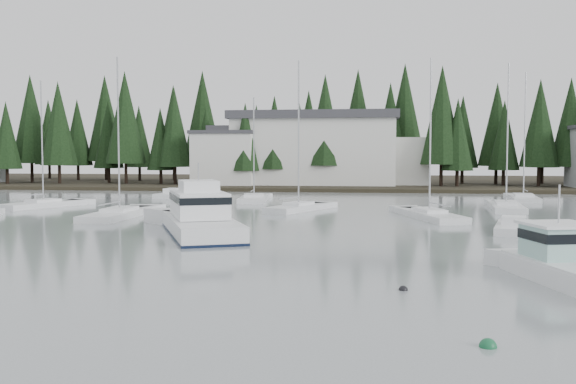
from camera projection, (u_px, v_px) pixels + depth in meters
The scene contains 18 objects.
ground at pixel (203, 373), 15.13m from camera, with size 260.00×260.00×0.00m, color gray.
far_shore_land at pixel (351, 183), 111.09m from camera, with size 240.00×54.00×1.00m, color black.
conifer_treeline at pixel (348, 186), 100.21m from camera, with size 200.00×22.00×20.00m, color black, non-canonical shape.
house_west at pixel (225, 157), 95.40m from camera, with size 9.54×7.42×8.75m.
harbor_inn at pixel (328, 149), 96.63m from camera, with size 29.50×11.50×10.90m.
cabin_cruiser_center at pixel (200, 221), 41.34m from camera, with size 8.43×12.84×5.30m.
lobster_boat_teal at pixel (574, 270), 25.50m from camera, with size 4.79×8.45×4.45m.
sailboat_2 at pixel (44, 206), 61.77m from camera, with size 5.72×8.85×12.65m.
sailboat_3 at pixel (429, 217), 51.34m from camera, with size 5.35×10.49×13.27m.
sailboat_6 at pixel (506, 209), 59.00m from camera, with size 3.63×9.89×13.94m.
sailboat_7 at pixel (523, 200), 70.08m from camera, with size 3.66×8.90×14.49m.
sailboat_8 at pixel (120, 216), 52.39m from camera, with size 2.90×10.73×13.49m.
sailboat_9 at pixel (254, 200), 69.58m from camera, with size 3.65×9.05×11.75m.
sailboat_10 at pixel (299, 209), 58.10m from camera, with size 5.66×8.57×14.03m.
runabout_1 at pixel (514, 230), 42.39m from camera, with size 3.55×6.41×1.42m.
runabout_3 at pixel (172, 196), 76.23m from camera, with size 2.64×6.93×1.42m.
mooring_buoy_green at pixel (488, 347), 17.19m from camera, with size 0.48×0.48×0.48m, color #145933.
mooring_buoy_dark at pixel (403, 290), 24.31m from camera, with size 0.36×0.36×0.36m, color black.
Camera 1 is at (3.97, -14.45, 5.20)m, focal length 40.00 mm.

